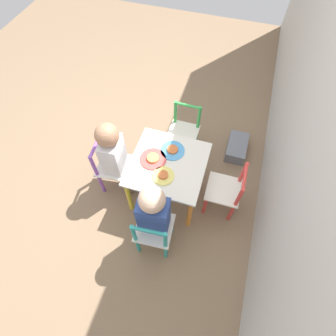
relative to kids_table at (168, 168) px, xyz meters
name	(u,v)px	position (x,y,z in m)	size (l,w,h in m)	color
ground_plane	(168,191)	(0.00, 0.00, -0.38)	(6.00, 6.00, 0.00)	#7F664C
kids_table	(168,168)	(0.00, 0.00, 0.00)	(0.56, 0.56, 0.45)	silver
chair_purple	(112,167)	(0.05, -0.47, -0.12)	(0.29, 0.29, 0.53)	silver
chair_teal	(154,232)	(0.47, 0.04, -0.12)	(0.28, 0.28, 0.53)	silver
chair_green	(184,133)	(-0.47, 0.00, -0.12)	(0.26, 0.26, 0.53)	silver
chair_red	(226,191)	(0.00, 0.47, -0.12)	(0.26, 0.26, 0.53)	silver
child_front	(115,153)	(0.04, -0.41, 0.09)	(0.21, 0.23, 0.76)	#7A6B5B
child_right	(154,213)	(0.41, 0.03, 0.09)	(0.22, 0.21, 0.78)	#38383D
plate_front	(153,159)	(0.00, -0.12, 0.08)	(0.20, 0.20, 0.03)	#E54C47
plate_right	(163,176)	(0.12, 0.00, 0.08)	(0.16, 0.16, 0.03)	#EADB66
plate_left	(173,150)	(-0.12, 0.00, 0.08)	(0.18, 0.18, 0.03)	#4C9EE0
storage_bin	(237,147)	(-0.61, 0.50, -0.32)	(0.31, 0.18, 0.12)	slate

